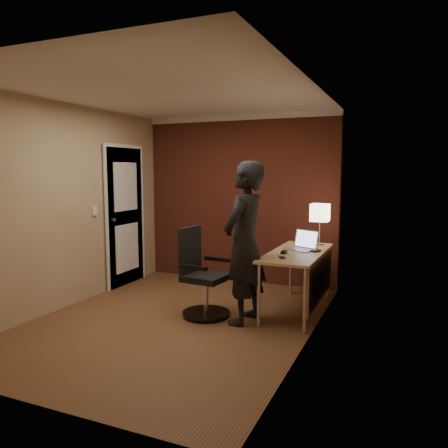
% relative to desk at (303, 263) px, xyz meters
% --- Properties ---
extents(room, '(4.00, 4.00, 4.00)m').
position_rel_desk_xyz_m(room, '(-1.53, 0.71, 0.77)').
color(room, brown).
rests_on(room, ground).
extents(desk, '(0.60, 1.50, 0.73)m').
position_rel_desk_xyz_m(desk, '(0.00, 0.00, 0.00)').
color(desk, tan).
rests_on(desk, ground).
extents(desk_lamp, '(0.22, 0.22, 0.54)m').
position_rel_desk_xyz_m(desk_lamp, '(0.08, 0.51, 0.55)').
color(desk_lamp, silver).
rests_on(desk_lamp, desk).
extents(laptop, '(0.41, 0.37, 0.23)m').
position_rel_desk_xyz_m(laptop, '(-0.04, 0.15, 0.19)').
color(laptop, silver).
rests_on(laptop, desk).
extents(mouse, '(0.06, 0.10, 0.03)m').
position_rel_desk_xyz_m(mouse, '(-0.18, -0.19, 0.14)').
color(mouse, black).
rests_on(mouse, desk).
extents(phone, '(0.10, 0.13, 0.01)m').
position_rel_desk_xyz_m(phone, '(-0.14, -0.45, 0.13)').
color(phone, black).
rests_on(phone, desk).
extents(wallet, '(0.12, 0.13, 0.02)m').
position_rel_desk_xyz_m(wallet, '(0.12, 0.07, 0.14)').
color(wallet, black).
rests_on(wallet, desk).
extents(office_chair, '(0.55, 0.59, 1.01)m').
position_rel_desk_xyz_m(office_chair, '(-1.06, -0.59, -0.15)').
color(office_chair, black).
rests_on(office_chair, ground).
extents(person, '(0.50, 0.70, 1.79)m').
position_rel_desk_xyz_m(person, '(-0.52, -0.60, 0.29)').
color(person, black).
rests_on(person, ground).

